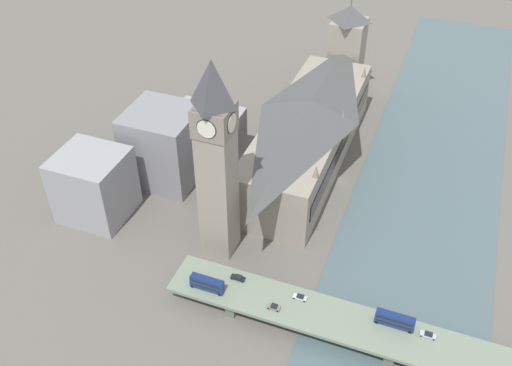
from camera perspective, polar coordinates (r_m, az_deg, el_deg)
ground_plane at (r=233.89m, az=8.58°, el=0.13°), size 600.00×600.00×0.00m
river_water at (r=231.67m, az=16.57°, el=-1.69°), size 54.64×360.00×0.30m
parliament_hall at (r=234.53m, az=5.25°, el=5.05°), size 29.55×99.73×29.70m
clock_tower at (r=178.75m, az=-3.99°, el=2.51°), size 11.76×11.76×72.97m
victoria_tower at (r=283.01m, az=9.02°, el=12.86°), size 15.53×15.53×49.09m
road_bridge at (r=177.15m, az=13.62°, el=-14.86°), size 141.29×15.54×6.29m
double_decker_bus_lead at (r=181.18m, az=-4.92°, el=-9.97°), size 11.10×2.63×4.71m
double_decker_bus_mid at (r=176.46m, az=13.72°, el=-13.15°), size 11.73×2.52×4.69m
car_northbound_tail at (r=177.11m, az=1.81°, el=-12.28°), size 3.84×1.90×1.47m
car_southbound_lead at (r=179.92m, az=4.43°, el=-11.32°), size 4.30×1.76×1.42m
car_southbound_mid at (r=178.08m, az=16.83°, el=-14.33°), size 4.47×1.78×1.34m
car_southbound_tail at (r=184.69m, az=-1.82°, el=-9.44°), size 4.65×1.87×1.41m
city_block_west at (r=237.18m, az=-5.15°, el=4.40°), size 27.94×24.87×22.07m
city_block_center at (r=228.00m, az=-9.19°, el=3.72°), size 26.49×25.82×30.55m
city_block_east at (r=217.23m, az=-15.90°, el=-0.22°), size 24.22×22.89×25.99m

